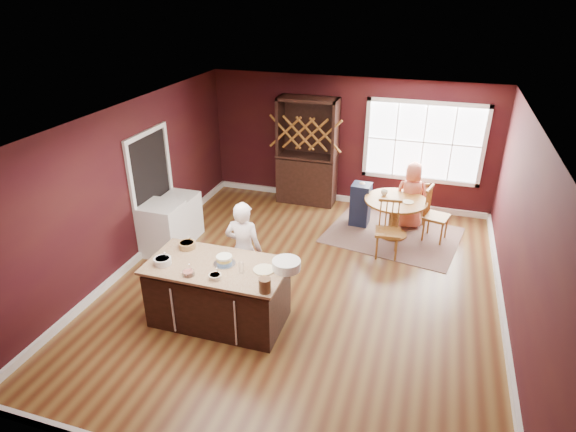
% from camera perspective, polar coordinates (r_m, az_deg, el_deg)
% --- Properties ---
extents(room_shell, '(7.00, 7.00, 7.00)m').
position_cam_1_polar(room_shell, '(7.12, 1.97, 0.74)').
color(room_shell, brown).
rests_on(room_shell, ground).
extents(window, '(2.36, 0.10, 1.66)m').
position_cam_1_polar(window, '(10.10, 15.77, 8.43)').
color(window, white).
rests_on(window, room_shell).
extents(doorway, '(0.08, 1.26, 2.13)m').
position_cam_1_polar(doorway, '(8.91, -15.71, 2.83)').
color(doorway, white).
rests_on(doorway, room_shell).
extents(kitchen_island, '(1.92, 1.00, 0.92)m').
position_cam_1_polar(kitchen_island, '(6.91, -8.22, -9.14)').
color(kitchen_island, '#341A15').
rests_on(kitchen_island, ground).
extents(dining_table, '(1.16, 1.16, 0.75)m').
position_cam_1_polar(dining_table, '(9.23, 12.57, 0.69)').
color(dining_table, brown).
rests_on(dining_table, ground).
extents(baker, '(0.58, 0.40, 1.55)m').
position_cam_1_polar(baker, '(7.24, -5.27, -4.00)').
color(baker, white).
rests_on(baker, ground).
extents(layer_cake, '(0.30, 0.30, 0.12)m').
position_cam_1_polar(layer_cake, '(6.62, -7.56, -5.20)').
color(layer_cake, white).
rests_on(layer_cake, kitchen_island).
extents(bowl_blue, '(0.24, 0.24, 0.09)m').
position_cam_1_polar(bowl_blue, '(6.79, -14.64, -5.19)').
color(bowl_blue, white).
rests_on(bowl_blue, kitchen_island).
extents(bowl_yellow, '(0.24, 0.24, 0.09)m').
position_cam_1_polar(bowl_yellow, '(7.10, -11.88, -3.40)').
color(bowl_yellow, olive).
rests_on(bowl_yellow, kitchen_island).
extents(bowl_pink, '(0.17, 0.17, 0.06)m').
position_cam_1_polar(bowl_pink, '(6.47, -11.74, -6.64)').
color(bowl_pink, white).
rests_on(bowl_pink, kitchen_island).
extents(bowl_olive, '(0.17, 0.17, 0.06)m').
position_cam_1_polar(bowl_olive, '(6.34, -8.64, -7.11)').
color(bowl_olive, silver).
rests_on(bowl_olive, kitchen_island).
extents(drinking_glass, '(0.08, 0.08, 0.15)m').
position_cam_1_polar(drinking_glass, '(6.40, -5.55, -6.10)').
color(drinking_glass, white).
rests_on(drinking_glass, kitchen_island).
extents(dinner_plate, '(0.29, 0.29, 0.02)m').
position_cam_1_polar(dinner_plate, '(6.46, -2.86, -6.38)').
color(dinner_plate, beige).
rests_on(dinner_plate, kitchen_island).
extents(white_tub, '(0.38, 0.38, 0.13)m').
position_cam_1_polar(white_tub, '(6.45, -0.19, -5.82)').
color(white_tub, white).
rests_on(white_tub, kitchen_island).
extents(stoneware_crock, '(0.16, 0.16, 0.19)m').
position_cam_1_polar(stoneware_crock, '(6.00, -2.77, -8.19)').
color(stoneware_crock, '#463621').
rests_on(stoneware_crock, kitchen_island).
extents(toy_figurine, '(0.05, 0.05, 0.08)m').
position_cam_1_polar(toy_figurine, '(6.24, -2.82, -7.33)').
color(toy_figurine, yellow).
rests_on(toy_figurine, kitchen_island).
extents(rug, '(2.69, 2.25, 0.01)m').
position_cam_1_polar(rug, '(9.46, 12.26, -2.21)').
color(rug, brown).
rests_on(rug, ground).
extents(chair_east, '(0.51, 0.53, 1.04)m').
position_cam_1_polar(chair_east, '(9.28, 17.23, 0.16)').
color(chair_east, brown).
rests_on(chair_east, ground).
extents(chair_south, '(0.47, 0.45, 1.03)m').
position_cam_1_polar(chair_south, '(8.52, 11.76, -1.60)').
color(chair_south, brown).
rests_on(chair_south, ground).
extents(chair_north, '(0.46, 0.44, 0.93)m').
position_cam_1_polar(chair_north, '(9.89, 14.95, 1.73)').
color(chair_north, brown).
rests_on(chair_north, ground).
extents(seated_woman, '(0.70, 0.50, 1.33)m').
position_cam_1_polar(seated_woman, '(9.62, 14.42, 2.38)').
color(seated_woman, '#D56B52').
rests_on(seated_woman, ground).
extents(high_chair, '(0.38, 0.38, 0.90)m').
position_cam_1_polar(high_chair, '(9.60, 8.59, 1.47)').
color(high_chair, '#1B213C').
rests_on(high_chair, ground).
extents(toddler, '(0.18, 0.14, 0.26)m').
position_cam_1_polar(toddler, '(9.51, 8.46, 3.63)').
color(toddler, '#8CA5BF').
rests_on(toddler, high_chair).
extents(table_plate, '(0.21, 0.21, 0.02)m').
position_cam_1_polar(table_plate, '(9.08, 14.05, 1.62)').
color(table_plate, beige).
rests_on(table_plate, dining_table).
extents(table_cup, '(0.13, 0.13, 0.10)m').
position_cam_1_polar(table_cup, '(9.27, 11.35, 2.72)').
color(table_cup, beige).
rests_on(table_cup, dining_table).
extents(hutch, '(1.25, 0.52, 2.29)m').
position_cam_1_polar(hutch, '(10.29, 2.29, 7.61)').
color(hutch, black).
rests_on(hutch, ground).
extents(washer, '(0.65, 0.63, 0.94)m').
position_cam_1_polar(washer, '(8.73, -14.54, -1.54)').
color(washer, white).
rests_on(washer, ground).
extents(dryer, '(0.59, 0.57, 0.86)m').
position_cam_1_polar(dryer, '(9.23, -12.50, -0.02)').
color(dryer, white).
rests_on(dryer, ground).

